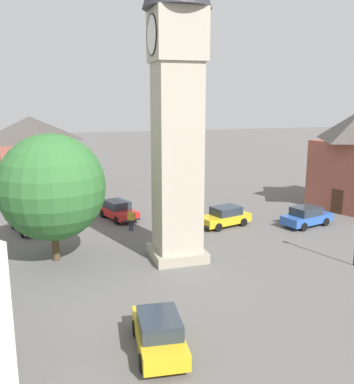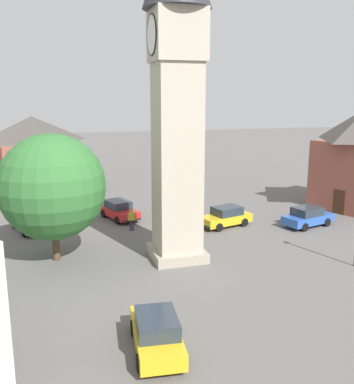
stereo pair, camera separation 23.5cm
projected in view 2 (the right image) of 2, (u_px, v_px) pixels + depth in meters
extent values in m
plane|color=#605E5B|center=(177.00, 258.00, 26.87)|extent=(200.00, 200.00, 0.00)
cube|color=#A59C89|center=(177.00, 253.00, 26.80)|extent=(3.18, 3.18, 0.60)
cube|color=#B7AD99|center=(177.00, 160.00, 25.55)|extent=(2.55, 2.55, 11.06)
cube|color=#B7AD99|center=(177.00, 36.00, 24.06)|extent=(2.85, 2.85, 2.80)
cylinder|color=white|center=(202.00, 37.00, 24.47)|extent=(2.14, 0.04, 2.14)
torus|color=black|center=(202.00, 37.00, 24.47)|extent=(2.20, 0.06, 2.20)
cube|color=black|center=(202.00, 33.00, 24.43)|extent=(0.05, 0.02, 0.60)
cube|color=black|center=(204.00, 36.00, 24.18)|extent=(0.81, 0.02, 0.04)
cylinder|color=white|center=(151.00, 35.00, 23.66)|extent=(2.14, 0.04, 2.14)
torus|color=black|center=(151.00, 35.00, 23.66)|extent=(2.20, 0.06, 2.20)
cube|color=red|center=(119.00, 212.00, 35.22)|extent=(4.43, 2.94, 0.64)
cube|color=#28333D|center=(118.00, 204.00, 35.21)|extent=(2.49, 2.16, 0.64)
cylinder|color=black|center=(135.00, 217.00, 34.75)|extent=(0.68, 0.42, 0.64)
cylinder|color=black|center=(118.00, 220.00, 33.85)|extent=(0.68, 0.42, 0.64)
cylinder|color=black|center=(121.00, 211.00, 36.71)|extent=(0.68, 0.42, 0.64)
cylinder|color=black|center=(104.00, 213.00, 35.81)|extent=(0.68, 0.42, 0.64)
cube|color=black|center=(132.00, 220.00, 33.66)|extent=(0.65, 1.61, 0.16)
cube|color=silver|center=(30.00, 223.00, 32.20)|extent=(4.42, 2.88, 0.64)
cube|color=#28333D|center=(30.00, 215.00, 31.95)|extent=(2.48, 2.13, 0.64)
cylinder|color=black|center=(15.00, 224.00, 32.81)|extent=(0.68, 0.41, 0.64)
cylinder|color=black|center=(36.00, 221.00, 33.69)|extent=(0.68, 0.41, 0.64)
cylinder|color=black|center=(24.00, 232.00, 30.83)|extent=(0.68, 0.41, 0.64)
cylinder|color=black|center=(46.00, 229.00, 31.71)|extent=(0.68, 0.41, 0.64)
cube|color=black|center=(23.00, 219.00, 33.88)|extent=(0.63, 1.62, 0.16)
cube|color=gold|center=(225.00, 219.00, 33.25)|extent=(2.77, 4.41, 0.64)
cube|color=#28333D|center=(227.00, 211.00, 33.19)|extent=(2.08, 2.45, 0.64)
cylinder|color=black|center=(219.00, 227.00, 32.00)|extent=(0.39, 0.68, 0.64)
cylinder|color=black|center=(206.00, 222.00, 33.32)|extent=(0.39, 0.68, 0.64)
cylinder|color=black|center=(244.00, 222.00, 33.29)|extent=(0.39, 0.68, 0.64)
cylinder|color=black|center=(231.00, 218.00, 34.61)|extent=(0.39, 0.68, 0.64)
cube|color=black|center=(204.00, 226.00, 32.23)|extent=(1.63, 0.58, 0.16)
cube|color=gold|center=(156.00, 336.00, 16.98)|extent=(4.25, 2.10, 0.64)
cube|color=#28333D|center=(157.00, 323.00, 16.71)|extent=(2.24, 1.76, 0.64)
cylinder|color=black|center=(133.00, 328.00, 18.08)|extent=(0.66, 0.28, 0.64)
cylinder|color=black|center=(171.00, 324.00, 18.37)|extent=(0.66, 0.28, 0.64)
cylinder|color=black|center=(139.00, 362.00, 15.71)|extent=(0.66, 0.28, 0.64)
cylinder|color=black|center=(183.00, 358.00, 16.01)|extent=(0.66, 0.28, 0.64)
cube|color=black|center=(150.00, 316.00, 18.97)|extent=(0.28, 1.67, 0.16)
cube|color=#2D5BB7|center=(308.00, 219.00, 33.28)|extent=(2.73, 4.40, 0.64)
cube|color=#28333D|center=(307.00, 211.00, 33.07)|extent=(2.06, 2.44, 0.64)
cylinder|color=black|center=(311.00, 217.00, 34.64)|extent=(0.38, 0.68, 0.64)
cylinder|color=black|center=(327.00, 222.00, 33.31)|extent=(0.38, 0.68, 0.64)
cylinder|color=black|center=(289.00, 222.00, 33.37)|extent=(0.38, 0.68, 0.64)
cylinder|color=black|center=(305.00, 227.00, 32.04)|extent=(0.38, 0.68, 0.64)
cube|color=black|center=(325.00, 218.00, 34.37)|extent=(1.64, 0.56, 0.16)
cylinder|color=#2D3351|center=(133.00, 225.00, 32.21)|extent=(0.13, 0.13, 0.82)
cylinder|color=#2D3351|center=(131.00, 225.00, 32.22)|extent=(0.13, 0.13, 0.82)
cube|color=gold|center=(132.00, 216.00, 32.06)|extent=(0.33, 0.41, 0.60)
cylinder|color=gold|center=(135.00, 217.00, 32.06)|extent=(0.09, 0.09, 0.60)
cylinder|color=gold|center=(128.00, 217.00, 32.08)|extent=(0.09, 0.09, 0.60)
sphere|color=tan|center=(131.00, 210.00, 31.96)|extent=(0.22, 0.22, 0.22)
sphere|color=black|center=(131.00, 210.00, 31.97)|extent=(0.20, 0.20, 0.20)
cylinder|color=brown|center=(56.00, 241.00, 26.27)|extent=(0.44, 0.44, 2.34)
sphere|color=#337033|center=(52.00, 187.00, 25.54)|extent=(6.33, 6.33, 6.33)
cube|color=#995142|center=(35.00, 170.00, 42.95)|extent=(8.25, 9.42, 5.41)
pyramid|color=#47423D|center=(32.00, 129.00, 42.10)|extent=(8.66, 9.89, 2.52)
cube|color=#422819|center=(48.00, 190.00, 41.18)|extent=(0.51, 1.04, 2.10)
cube|color=#422819|center=(339.00, 202.00, 36.69)|extent=(1.06, 0.46, 2.10)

